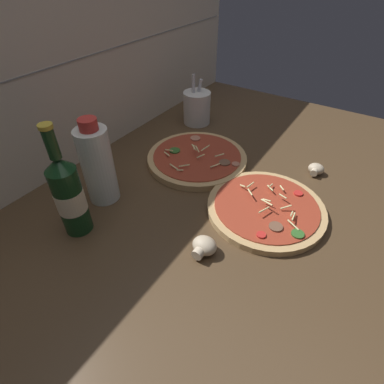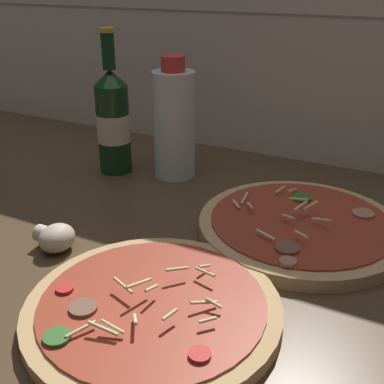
{
  "view_description": "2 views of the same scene",
  "coord_description": "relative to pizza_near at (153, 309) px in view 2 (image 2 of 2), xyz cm",
  "views": [
    {
      "loc": [
        -45.33,
        -23.74,
        52.6
      ],
      "look_at": [
        1.36,
        6.82,
        6.35
      ],
      "focal_mm": 28.0,
      "sensor_mm": 36.0,
      "label": 1
    },
    {
      "loc": [
        32.15,
        -45.44,
        37.17
      ],
      "look_at": [
        3.89,
        9.75,
        8.59
      ],
      "focal_mm": 45.0,
      "sensor_mm": 36.0,
      "label": 2
    }
  ],
  "objects": [
    {
      "name": "counter_slab",
      "position": [
        -8.94,
        9.57,
        -2.23
      ],
      "size": [
        160.0,
        90.0,
        2.5
      ],
      "color": "#4C3823",
      "rests_on": "ground"
    },
    {
      "name": "pizza_far",
      "position": [
        9.32,
        25.64,
        0.09
      ],
      "size": [
        29.4,
        29.4,
        5.37
      ],
      "color": "tan",
      "rests_on": "counter_slab"
    },
    {
      "name": "oil_bottle",
      "position": [
        -17.49,
        36.58,
        8.99
      ],
      "size": [
        7.54,
        7.54,
        21.68
      ],
      "color": "silver",
      "rests_on": "counter_slab"
    },
    {
      "name": "tile_backsplash",
      "position": [
        -8.94,
        55.07,
        26.52
      ],
      "size": [
        160.0,
        1.13,
        60.0
      ],
      "color": "beige",
      "rests_on": "ground"
    },
    {
      "name": "pizza_near",
      "position": [
        0.0,
        0.0,
        0.0
      ],
      "size": [
        28.27,
        28.27,
        4.49
      ],
      "color": "tan",
      "rests_on": "counter_slab"
    },
    {
      "name": "beer_bottle",
      "position": [
        -28.51,
        33.42,
        8.84
      ],
      "size": [
        6.1,
        6.1,
        25.98
      ],
      "color": "#143819",
      "rests_on": "counter_slab"
    },
    {
      "name": "mushroom_right",
      "position": [
        -19.01,
        5.96,
        0.87
      ],
      "size": [
        5.56,
        5.3,
        3.71
      ],
      "color": "beige",
      "rests_on": "counter_slab"
    }
  ]
}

